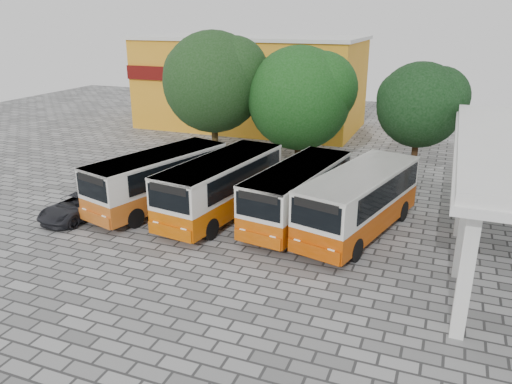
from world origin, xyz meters
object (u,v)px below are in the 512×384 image
at_px(bus_centre_left, 222,184).
at_px(bus_centre_right, 298,191).
at_px(bus_far_right, 360,199).
at_px(bus_far_left, 158,177).
at_px(parked_car, 78,206).

bearing_deg(bus_centre_left, bus_centre_right, 16.66).
height_order(bus_centre_right, bus_far_right, bus_far_right).
height_order(bus_far_left, bus_far_right, bus_far_right).
bearing_deg(bus_centre_right, parked_car, -153.32).
height_order(bus_far_right, parked_car, bus_far_right).
bearing_deg(bus_far_left, bus_centre_right, 21.31).
height_order(bus_centre_left, bus_far_right, bus_far_right).
bearing_deg(parked_car, bus_far_right, 18.93).
relative_size(bus_centre_left, parked_car, 1.99).
height_order(bus_far_left, bus_centre_right, bus_far_left).
bearing_deg(bus_far_right, parked_car, -152.39).
bearing_deg(bus_centre_left, bus_far_right, 11.06).
relative_size(bus_centre_left, bus_far_right, 0.97).
height_order(bus_far_left, bus_centre_left, bus_centre_left).
relative_size(bus_centre_left, bus_centre_right, 1.04).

